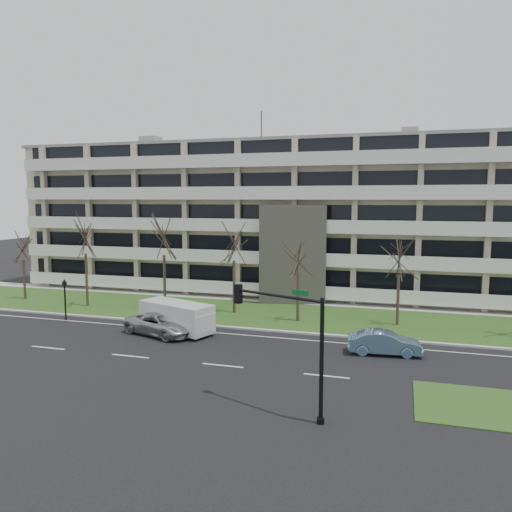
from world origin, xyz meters
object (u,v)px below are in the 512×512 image
(silver_pickup, at_px, (161,324))
(traffic_signal, at_px, (290,334))
(blue_sedan, at_px, (385,343))
(white_van, at_px, (177,315))
(pedestrian_signal, at_px, (65,294))

(silver_pickup, xyz_separation_m, traffic_signal, (11.59, -10.17, 2.90))
(blue_sedan, height_order, white_van, white_van)
(blue_sedan, height_order, traffic_signal, traffic_signal)
(blue_sedan, height_order, pedestrian_signal, pedestrian_signal)
(silver_pickup, relative_size, traffic_signal, 0.98)
(silver_pickup, bearing_deg, white_van, -30.43)
(silver_pickup, bearing_deg, blue_sedan, -72.24)
(traffic_signal, bearing_deg, pedestrian_signal, 171.62)
(silver_pickup, height_order, white_van, white_van)
(blue_sedan, distance_m, pedestrian_signal, 24.60)
(blue_sedan, distance_m, traffic_signal, 11.12)
(blue_sedan, bearing_deg, silver_pickup, 83.24)
(silver_pickup, relative_size, blue_sedan, 1.24)
(silver_pickup, distance_m, traffic_signal, 15.69)
(traffic_signal, relative_size, pedestrian_signal, 1.74)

